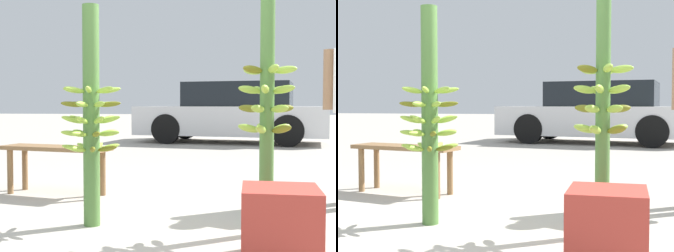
% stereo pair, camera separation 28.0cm
% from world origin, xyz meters
% --- Properties ---
extents(ground_plane, '(80.00, 80.00, 0.00)m').
position_xyz_m(ground_plane, '(0.00, 0.00, 0.00)').
color(ground_plane, '#B2AA9E').
extents(banana_stalk_left, '(0.45, 0.45, 1.65)m').
position_xyz_m(banana_stalk_left, '(-0.61, 0.48, 0.82)').
color(banana_stalk_left, '#4C7A38').
rests_on(banana_stalk_left, ground_plane).
extents(banana_stalk_center, '(0.41, 0.41, 1.72)m').
position_xyz_m(banana_stalk_center, '(0.67, 0.48, 0.89)').
color(banana_stalk_center, '#4C7A38').
rests_on(banana_stalk_center, ground_plane).
extents(market_bench, '(1.17, 0.52, 0.49)m').
position_xyz_m(market_bench, '(-1.37, 1.57, 0.40)').
color(market_bench, olive).
rests_on(market_bench, ground_plane).
extents(parked_car, '(4.62, 2.38, 1.43)m').
position_xyz_m(parked_car, '(0.14, 8.45, 0.70)').
color(parked_car, silver).
rests_on(parked_car, ground_plane).
extents(produce_crate, '(0.44, 0.44, 0.44)m').
position_xyz_m(produce_crate, '(0.74, -0.12, 0.22)').
color(produce_crate, '#B2382D').
rests_on(produce_crate, ground_plane).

